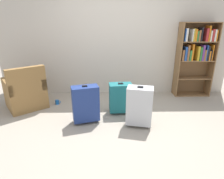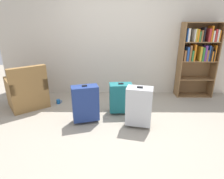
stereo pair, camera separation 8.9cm
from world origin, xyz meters
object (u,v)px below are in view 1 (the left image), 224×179
armchair (26,93)px  suitcase_teal (120,97)px  bookshelf (196,54)px  suitcase_navy_blue (86,104)px  suitcase_silver (139,106)px  mug (57,102)px

armchair → suitcase_teal: armchair is taller
armchair → suitcase_teal: bearing=-8.7°
bookshelf → armchair: 3.83m
bookshelf → suitcase_navy_blue: (-2.41, -1.31, -0.64)m
bookshelf → suitcase_navy_blue: bearing=-151.4°
suitcase_silver → suitcase_navy_blue: 0.92m
bookshelf → suitcase_teal: bearing=-151.8°
armchair → suitcase_navy_blue: bearing=-26.7°
armchair → suitcase_silver: 2.35m
armchair → suitcase_teal: 1.95m
suitcase_silver → suitcase_navy_blue: suitcase_silver is taller
suitcase_silver → suitcase_teal: size_ratio=1.16×
suitcase_teal → mug: bearing=162.3°
suitcase_teal → suitcase_silver: bearing=-59.7°
armchair → suitcase_silver: armchair is taller
bookshelf → suitcase_navy_blue: size_ratio=2.43×
suitcase_navy_blue → armchair: bearing=153.3°
mug → suitcase_teal: (1.35, -0.43, 0.28)m
bookshelf → suitcase_silver: size_ratio=2.35×
mug → suitcase_navy_blue: bearing=-47.6°
bookshelf → armchair: size_ratio=1.72×
bookshelf → suitcase_silver: (-1.50, -1.45, -0.63)m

